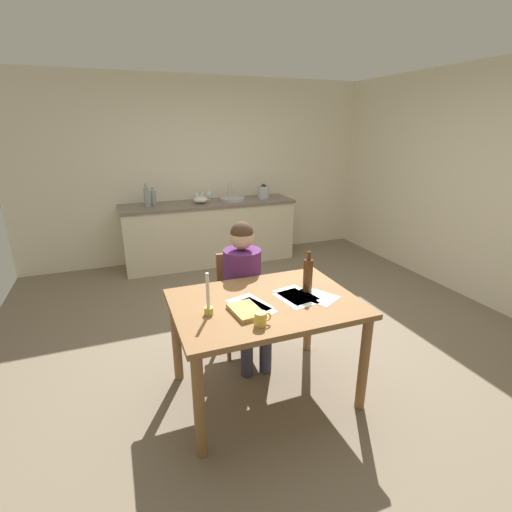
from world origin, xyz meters
TOP-DOWN VIEW (x-y plane):
  - ground_plane at (0.00, 0.00)m, footprint 5.20×5.20m
  - wall_back at (0.00, 2.60)m, footprint 5.20×0.12m
  - wall_right at (2.60, 0.00)m, footprint 0.12×5.20m
  - kitchen_counter at (0.00, 2.24)m, footprint 2.47×0.64m
  - dining_table at (-0.35, -0.75)m, footprint 1.28×0.91m
  - chair_at_table at (-0.31, -0.05)m, footprint 0.42×0.42m
  - person_seated at (-0.31, -0.20)m, footprint 0.34×0.60m
  - coffee_mug at (-0.51, -1.05)m, footprint 0.11×0.08m
  - candlestick at (-0.77, -0.80)m, footprint 0.06×0.06m
  - book_magazine at (-0.54, -0.87)m, footprint 0.20×0.27m
  - paper_letter at (-0.48, -0.83)m, footprint 0.30×0.35m
  - paper_bill at (-0.14, -0.79)m, footprint 0.26×0.33m
  - paper_envelope at (-0.11, -0.74)m, footprint 0.26×0.33m
  - paper_receipt at (-0.47, -0.76)m, footprint 0.28×0.34m
  - paper_notice at (0.01, -0.81)m, footprint 0.33×0.36m
  - wine_bottle_on_table at (-0.00, -0.71)m, footprint 0.07×0.07m
  - sink_unit at (0.36, 2.24)m, footprint 0.36×0.36m
  - bottle_oil at (-0.85, 2.21)m, footprint 0.07×0.07m
  - bottle_vinegar at (-0.76, 2.29)m, footprint 0.07×0.07m
  - mixing_bowl at (-0.12, 2.21)m, footprint 0.21×0.21m
  - stovetop_kettle at (0.85, 2.24)m, footprint 0.18×0.18m
  - wine_glass_near_sink at (0.05, 2.39)m, footprint 0.07×0.07m
  - wine_glass_by_kettle at (-0.05, 2.39)m, footprint 0.07×0.07m
  - wine_glass_back_left at (-0.14, 2.39)m, footprint 0.07×0.07m

SIDE VIEW (x-z plane):
  - ground_plane at x=0.00m, z-range -0.04..0.00m
  - kitchen_counter at x=0.00m, z-range 0.00..0.90m
  - chair_at_table at x=-0.31m, z-range 0.05..0.92m
  - dining_table at x=-0.35m, z-range 0.27..1.04m
  - person_seated at x=-0.31m, z-range 0.08..1.28m
  - paper_letter at x=-0.48m, z-range 0.77..0.77m
  - paper_bill at x=-0.14m, z-range 0.77..0.77m
  - paper_envelope at x=-0.11m, z-range 0.77..0.77m
  - paper_receipt at x=-0.47m, z-range 0.77..0.77m
  - paper_notice at x=0.01m, z-range 0.77..0.77m
  - book_magazine at x=-0.54m, z-range 0.77..0.80m
  - coffee_mug at x=-0.51m, z-range 0.77..0.86m
  - candlestick at x=-0.77m, z-range 0.71..1.00m
  - wine_bottle_on_table at x=0.00m, z-range 0.75..1.05m
  - sink_unit at x=0.36m, z-range 0.80..1.04m
  - mixing_bowl at x=-0.12m, z-range 0.90..0.99m
  - stovetop_kettle at x=0.85m, z-range 0.89..1.11m
  - bottle_vinegar at x=-0.76m, z-range 0.88..1.13m
  - wine_glass_near_sink at x=0.05m, z-range 0.93..1.09m
  - wine_glass_by_kettle at x=-0.05m, z-range 0.93..1.09m
  - wine_glass_back_left at x=-0.14m, z-range 0.93..1.09m
  - bottle_oil at x=-0.85m, z-range 0.88..1.19m
  - wall_back at x=0.00m, z-range 0.00..2.60m
  - wall_right at x=2.60m, z-range 0.00..2.60m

